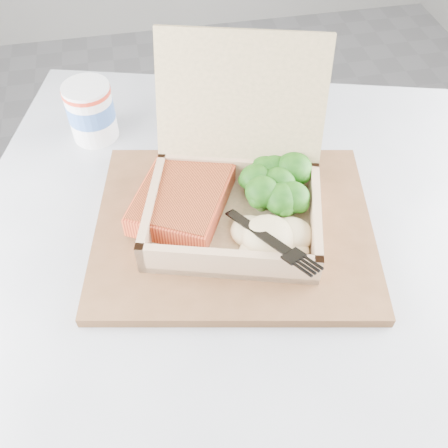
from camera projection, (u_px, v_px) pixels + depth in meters
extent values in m
cylinder|color=black|center=(235.00, 431.00, 1.15)|extent=(0.40, 0.40, 0.02)
cylinder|color=black|center=(239.00, 371.00, 0.90)|extent=(0.07, 0.07, 0.68)
cube|color=#A9ACB3|center=(245.00, 254.00, 0.64)|extent=(0.91, 0.91, 0.03)
cube|color=brown|center=(234.00, 227.00, 0.64)|extent=(0.40, 0.34, 0.01)
cube|color=tan|center=(233.00, 223.00, 0.62)|extent=(0.25, 0.21, 0.01)
cube|color=tan|center=(153.00, 209.00, 0.62)|extent=(0.05, 0.16, 0.04)
cube|color=tan|center=(315.00, 220.00, 0.60)|extent=(0.05, 0.16, 0.04)
cube|color=tan|center=(228.00, 264.00, 0.56)|extent=(0.20, 0.07, 0.04)
cube|color=tan|center=(237.00, 172.00, 0.66)|extent=(0.20, 0.07, 0.04)
cube|color=tan|center=(241.00, 99.00, 0.61)|extent=(0.22, 0.12, 0.16)
cube|color=#DD572B|center=(183.00, 197.00, 0.63)|extent=(0.16, 0.17, 0.03)
ellipsoid|color=beige|center=(268.00, 236.00, 0.58)|extent=(0.10, 0.09, 0.03)
cube|color=black|center=(228.00, 202.00, 0.60)|extent=(0.06, 0.10, 0.03)
cube|color=black|center=(271.00, 245.00, 0.56)|extent=(0.04, 0.05, 0.01)
cylinder|color=silver|center=(91.00, 112.00, 0.73)|extent=(0.07, 0.07, 0.09)
cylinder|color=#3962AD|center=(90.00, 109.00, 0.73)|extent=(0.07, 0.07, 0.03)
cylinder|color=red|center=(86.00, 91.00, 0.70)|extent=(0.07, 0.07, 0.01)
cube|color=white|center=(243.00, 137.00, 0.76)|extent=(0.12, 0.16, 0.00)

